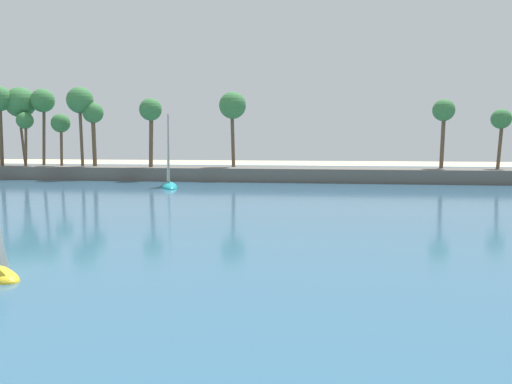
# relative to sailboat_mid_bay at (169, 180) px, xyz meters

# --- Properties ---
(sea) EXTENTS (220.00, 99.15, 0.06)m
(sea) POSITION_rel_sailboat_mid_bay_xyz_m (15.82, 1.21, -0.84)
(sea) COLOR #33607F
(sea) RESTS_ON ground
(palm_headland) EXTENTS (112.65, 6.47, 12.97)m
(palm_headland) POSITION_rel_sailboat_mid_bay_xyz_m (11.46, 10.96, 2.60)
(palm_headland) COLOR #605B54
(palm_headland) RESTS_ON ground
(sailboat_mid_bay) EXTENTS (4.06, 6.41, 8.95)m
(sailboat_mid_bay) POSITION_rel_sailboat_mid_bay_xyz_m (0.00, 0.00, 0.00)
(sailboat_mid_bay) COLOR teal
(sailboat_mid_bay) RESTS_ON sea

